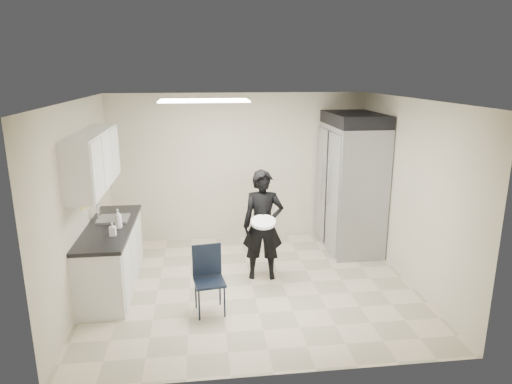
{
  "coord_description": "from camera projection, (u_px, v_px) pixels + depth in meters",
  "views": [
    {
      "loc": [
        -0.67,
        -5.91,
        2.97
      ],
      "look_at": [
        0.08,
        0.2,
        1.32
      ],
      "focal_mm": 32.0,
      "sensor_mm": 36.0,
      "label": 1
    }
  ],
  "objects": [
    {
      "name": "faucet",
      "position": [
        98.0,
        213.0,
        6.43
      ],
      "size": [
        0.02,
        0.02,
        0.24
      ],
      "primitive_type": "cylinder",
      "color": "silver",
      "rests_on": "countertop"
    },
    {
      "name": "left_wall",
      "position": [
        80.0,
        203.0,
        5.91
      ],
      "size": [
        0.0,
        4.0,
        4.0
      ],
      "primitive_type": "plane",
      "rotation": [
        1.57,
        0.0,
        1.57
      ],
      "color": "beige",
      "rests_on": "floor"
    },
    {
      "name": "towel_dispenser",
      "position": [
        106.0,
        159.0,
        7.13
      ],
      "size": [
        0.22,
        0.3,
        0.35
      ],
      "primitive_type": "cube",
      "color": "black",
      "rests_on": "left_wall"
    },
    {
      "name": "countertop",
      "position": [
        109.0,
        227.0,
        6.24
      ],
      "size": [
        0.64,
        1.95,
        0.05
      ],
      "primitive_type": "cube",
      "color": "black",
      "rests_on": "lower_counter"
    },
    {
      "name": "soap_bottle_a",
      "position": [
        118.0,
        219.0,
        6.11
      ],
      "size": [
        0.14,
        0.14,
        0.26
      ],
      "primitive_type": "imported",
      "rotation": [
        0.0,
        0.0,
        0.51
      ],
      "color": "silver",
      "rests_on": "countertop"
    },
    {
      "name": "folding_chair",
      "position": [
        209.0,
        282.0,
        5.67
      ],
      "size": [
        0.42,
        0.42,
        0.83
      ],
      "primitive_type": "cube",
      "rotation": [
        0.0,
        0.0,
        0.14
      ],
      "color": "black",
      "rests_on": "floor"
    },
    {
      "name": "man_tuxedo",
      "position": [
        263.0,
        225.0,
        6.57
      ],
      "size": [
        0.63,
        0.46,
        1.61
      ],
      "primitive_type": "imported",
      "rotation": [
        0.0,
        0.0,
        -0.12
      ],
      "color": "black",
      "rests_on": "floor"
    },
    {
      "name": "bucket_lid",
      "position": [
        263.0,
        222.0,
        6.29
      ],
      "size": [
        0.38,
        0.38,
        0.04
      ],
      "primitive_type": "cylinder",
      "rotation": [
        0.0,
        0.0,
        -0.12
      ],
      "color": "silver",
      "rests_on": "man_tuxedo"
    },
    {
      "name": "right_wall",
      "position": [
        410.0,
        192.0,
        6.44
      ],
      "size": [
        0.0,
        4.0,
        4.0
      ],
      "primitive_type": "plane",
      "rotation": [
        1.57,
        0.0,
        -1.57
      ],
      "color": "beige",
      "rests_on": "floor"
    },
    {
      "name": "upper_cabinets",
      "position": [
        93.0,
        160.0,
        5.98
      ],
      "size": [
        0.35,
        1.8,
        0.75
      ],
      "primitive_type": "cube",
      "color": "silver",
      "rests_on": "left_wall"
    },
    {
      "name": "notice_sticker_right",
      "position": [
        86.0,
        205.0,
        6.23
      ],
      "size": [
        0.0,
        0.12,
        0.07
      ],
      "primitive_type": "cube",
      "color": "yellow",
      "rests_on": "left_wall"
    },
    {
      "name": "sink",
      "position": [
        114.0,
        223.0,
        6.49
      ],
      "size": [
        0.42,
        0.4,
        0.14
      ],
      "primitive_type": "cube",
      "color": "gray",
      "rests_on": "countertop"
    },
    {
      "name": "ceiling_panel",
      "position": [
        204.0,
        101.0,
        6.16
      ],
      "size": [
        1.2,
        0.6,
        0.02
      ],
      "primitive_type": "cube",
      "color": "white",
      "rests_on": "ceiling"
    },
    {
      "name": "lower_counter",
      "position": [
        112.0,
        258.0,
        6.36
      ],
      "size": [
        0.6,
        1.9,
        0.86
      ],
      "primitive_type": "cube",
      "color": "silver",
      "rests_on": "floor"
    },
    {
      "name": "fridge_compressor",
      "position": [
        355.0,
        119.0,
        7.38
      ],
      "size": [
        0.8,
        1.35,
        0.2
      ],
      "primitive_type": "cube",
      "color": "black",
      "rests_on": "commercial_fridge"
    },
    {
      "name": "commercial_fridge",
      "position": [
        351.0,
        188.0,
        7.67
      ],
      "size": [
        0.8,
        1.35,
        2.1
      ],
      "primitive_type": "cube",
      "color": "gray",
      "rests_on": "floor"
    },
    {
      "name": "floor",
      "position": [
        252.0,
        285.0,
        6.51
      ],
      "size": [
        4.5,
        4.5,
        0.0
      ],
      "primitive_type": "plane",
      "color": "#C4B49A",
      "rests_on": "ground"
    },
    {
      "name": "soap_bottle_b",
      "position": [
        113.0,
        229.0,
        5.84
      ],
      "size": [
        0.08,
        0.08,
        0.18
      ],
      "primitive_type": "imported",
      "rotation": [
        0.0,
        0.0,
        -0.02
      ],
      "color": "silver",
      "rests_on": "countertop"
    },
    {
      "name": "notice_sticker_left",
      "position": [
        82.0,
        207.0,
        6.02
      ],
      "size": [
        0.0,
        0.12,
        0.07
      ],
      "primitive_type": "cube",
      "color": "yellow",
      "rests_on": "left_wall"
    },
    {
      "name": "ceiling",
      "position": [
        252.0,
        100.0,
        5.84
      ],
      "size": [
        4.5,
        4.5,
        0.0
      ],
      "primitive_type": "plane",
      "rotation": [
        3.14,
        0.0,
        0.0
      ],
      "color": "white",
      "rests_on": "back_wall"
    },
    {
      "name": "back_wall",
      "position": [
        239.0,
        167.0,
        8.09
      ],
      "size": [
        4.5,
        0.0,
        4.5
      ],
      "primitive_type": "plane",
      "rotation": [
        1.57,
        0.0,
        0.0
      ],
      "color": "beige",
      "rests_on": "floor"
    }
  ]
}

